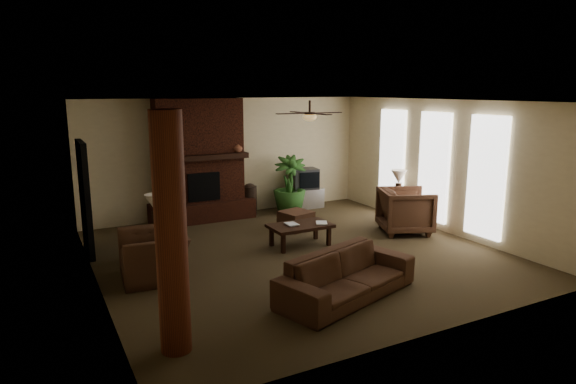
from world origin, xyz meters
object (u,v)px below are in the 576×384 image
armchair_left (153,248)px  coffee_table (300,227)px  log_column (171,236)px  ottoman (296,220)px  floor_plant (290,197)px  lamp_left (155,205)px  armchair_right (406,209)px  tv_stand (305,198)px  lamp_right (399,179)px  side_table_left (155,244)px  floor_vase (250,197)px  sofa (347,268)px  side_table_right (397,210)px

armchair_left → coffee_table: size_ratio=0.96×
log_column → armchair_left: log_column is taller
ottoman → floor_plant: (0.57, 1.37, 0.20)m
log_column → floor_plant: (4.28, 5.25, -1.00)m
lamp_left → floor_plant: bearing=27.9°
armchair_left → armchair_right: (5.34, 0.13, 0.02)m
tv_stand → lamp_right: size_ratio=1.31×
tv_stand → side_table_left: side_table_left is taller
ottoman → floor_vase: 1.73m
tv_stand → floor_vase: size_ratio=1.10×
sofa → floor_plant: sofa is taller
log_column → armchair_left: size_ratio=2.43×
coffee_table → floor_plant: (1.06, 2.44, 0.02)m
coffee_table → tv_stand: tv_stand is taller
armchair_left → floor_vase: (3.03, 3.10, -0.07)m
floor_plant → sofa: bearing=-108.5°
lamp_right → side_table_left: bearing=-179.7°
log_column → side_table_left: 3.57m
armchair_left → armchair_right: armchair_right is taller
log_column → tv_stand: size_ratio=3.29×
side_table_left → coffee_table: bearing=-11.3°
armchair_right → ottoman: size_ratio=1.74×
floor_vase → tv_stand: bearing=0.0°
sofa → ottoman: sofa is taller
coffee_table → lamp_left: lamp_left is taller
armchair_right → floor_vase: 3.76m
sofa → ottoman: (1.07, 3.53, -0.25)m
log_column → armchair_left: 2.62m
log_column → sofa: size_ratio=1.23×
armchair_right → side_table_left: (-5.12, 0.77, -0.25)m
log_column → ottoman: (3.71, 3.87, -1.20)m
log_column → armchair_right: size_ratio=2.69×
floor_vase → lamp_left: lamp_left is taller
sofa → lamp_right: size_ratio=3.51×
floor_vase → armchair_right: bearing=-52.2°
log_column → sofa: bearing=7.5°
sofa → side_table_right: sofa is taller
log_column → side_table_right: bearing=28.9°
log_column → armchair_right: (5.65, 2.58, -0.88)m
sofa → tv_stand: bearing=49.0°
coffee_table → floor_plant: bearing=66.6°
armchair_right → lamp_right: size_ratio=1.60×
armchair_right → floor_vase: armchair_right is taller
tv_stand → side_table_left: (-4.36, -2.21, 0.03)m
ottoman → lamp_left: lamp_left is taller
floor_plant → side_table_left: bearing=-153.0°
log_column → side_table_right: log_column is taller
ottoman → side_table_left: bearing=-170.5°
ottoman → side_table_right: 2.44m
side_table_right → lamp_right: (0.00, -0.00, 0.73)m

